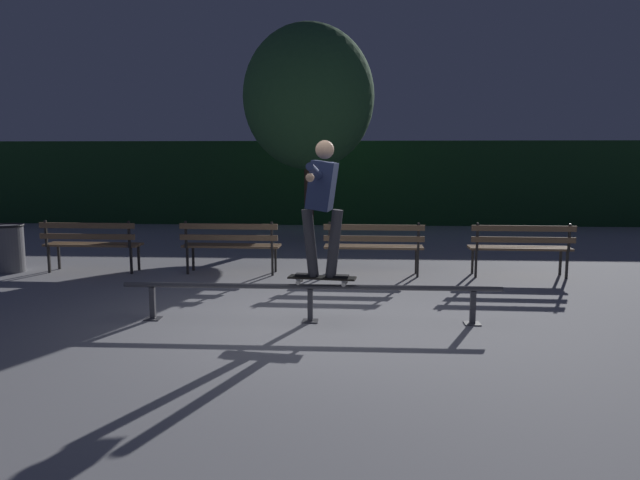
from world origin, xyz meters
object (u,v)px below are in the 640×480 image
Objects in this scene: tree_behind_benches at (309,97)px; park_bench_left_center at (230,242)px; park_bench_right_center at (374,243)px; grind_rail at (310,292)px; skateboard at (322,278)px; park_bench_rightmost at (521,244)px; trash_can at (9,247)px; skateboarder at (322,197)px; park_bench_leftmost at (91,241)px.

park_bench_left_center is at bearing -102.60° from tree_behind_benches.
grind_rail is at bearing -106.44° from park_bench_right_center.
skateboard is at bearing -59.43° from park_bench_left_center.
park_bench_rightmost reaches higher than grind_rail.
trash_can is (-3.73, -0.03, -0.12)m from park_bench_left_center.
skateboarder reaches higher than park_bench_right_center.
skateboard is (0.14, 0.00, 0.17)m from grind_rail.
skateboard is at bearing -35.02° from park_bench_leftmost.
park_bench_right_center is at bearing -72.41° from tree_behind_benches.
park_bench_left_center reaches higher than grind_rail.
skateboard is 4.86m from park_bench_leftmost.
skateboarder reaches higher than grind_rail.
park_bench_leftmost and park_bench_left_center have the same top height.
skateboard is 7.65m from tree_behind_benches.
park_bench_leftmost and park_bench_right_center have the same top height.
skateboard is at bearing -27.18° from trash_can.
park_bench_leftmost is 6.08m from tree_behind_benches.
skateboard is at bearing -137.27° from park_bench_rightmost.
grind_rail is at bearing 179.84° from skateboarder.
skateboarder is 1.95× the size of trash_can.
park_bench_right_center is (4.67, 0.00, 0.00)m from park_bench_leftmost.
trash_can is at bearing -179.60° from park_bench_left_center.
tree_behind_benches reaches higher than park_bench_right_center.
park_bench_left_center is 5.20m from tree_behind_benches.
park_bench_rightmost reaches higher than trash_can.
skateboard is 4.11m from park_bench_rightmost.
park_bench_leftmost is at bearing -127.38° from tree_behind_benches.
trash_can is at bearing -178.93° from park_bench_leftmost.
park_bench_right_center is at bearing 0.25° from trash_can.
park_bench_rightmost is at bearing 42.76° from skateboarder.
trash_can is at bearing 152.82° from skateboard.
skateboard is at bearing 0.00° from grind_rail.
skateboarder is at bearing -103.76° from park_bench_right_center.
park_bench_leftmost is at bearing 144.04° from grind_rail.
grind_rail is 7.70m from tree_behind_benches.
grind_rail is 2.73× the size of park_bench_rightmost.
park_bench_rightmost is 8.40m from trash_can.
trash_can is (-4.70, -4.34, -2.85)m from tree_behind_benches.
skateboarder is 0.97× the size of park_bench_left_center.
park_bench_right_center reaches higher than grind_rail.
trash_can is (-8.40, -0.03, -0.12)m from park_bench_rightmost.
skateboard is at bearing -84.51° from tree_behind_benches.
park_bench_left_center is 2.01× the size of trash_can.
park_bench_leftmost is at bearing 144.98° from skateboard.
park_bench_left_center is 1.00× the size of park_bench_rightmost.
park_bench_left_center is at bearing 0.00° from park_bench_leftmost.
grind_rail is 3.18m from park_bench_left_center.
skateboard is at bearing 172.25° from skateboarder.
park_bench_leftmost is at bearing 145.00° from skateboarder.
park_bench_leftmost is (-3.98, 2.79, -0.92)m from skateboarder.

